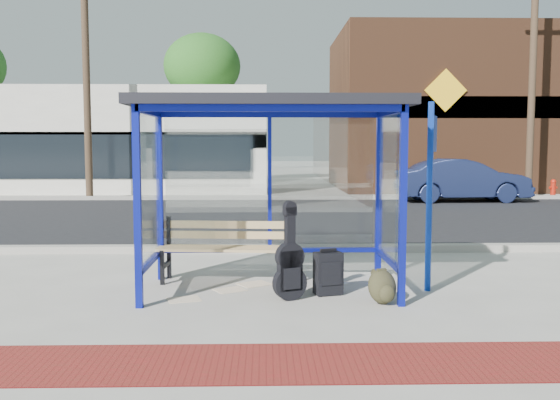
{
  "coord_description": "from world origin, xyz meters",
  "views": [
    {
      "loc": [
        -0.07,
        -7.75,
        1.86
      ],
      "look_at": [
        0.13,
        0.2,
        1.14
      ],
      "focal_mm": 40.0,
      "sensor_mm": 36.0,
      "label": 1
    }
  ],
  "objects_px": {
    "suitcase": "(328,273)",
    "backpack": "(383,288)",
    "guitar_bag": "(290,266)",
    "fire_hydrant": "(553,188)",
    "bench": "(226,245)",
    "parked_car": "(462,180)"
  },
  "relations": [
    {
      "from": "guitar_bag",
      "to": "fire_hydrant",
      "type": "height_order",
      "value": "guitar_bag"
    },
    {
      "from": "backpack",
      "to": "parked_car",
      "type": "distance_m",
      "value": 13.83
    },
    {
      "from": "bench",
      "to": "guitar_bag",
      "type": "height_order",
      "value": "guitar_bag"
    },
    {
      "from": "suitcase",
      "to": "backpack",
      "type": "bearing_deg",
      "value": -54.28
    },
    {
      "from": "backpack",
      "to": "fire_hydrant",
      "type": "height_order",
      "value": "fire_hydrant"
    },
    {
      "from": "backpack",
      "to": "fire_hydrant",
      "type": "xyz_separation_m",
      "value": [
        8.63,
        14.21,
        0.16
      ]
    },
    {
      "from": "bench",
      "to": "suitcase",
      "type": "xyz_separation_m",
      "value": [
        1.31,
        -0.8,
        -0.22
      ]
    },
    {
      "from": "bench",
      "to": "suitcase",
      "type": "bearing_deg",
      "value": -26.81
    },
    {
      "from": "fire_hydrant",
      "to": "suitcase",
      "type": "bearing_deg",
      "value": -123.86
    },
    {
      "from": "suitcase",
      "to": "backpack",
      "type": "height_order",
      "value": "suitcase"
    },
    {
      "from": "bench",
      "to": "parked_car",
      "type": "xyz_separation_m",
      "value": [
        6.92,
        11.61,
        0.2
      ]
    },
    {
      "from": "guitar_bag",
      "to": "fire_hydrant",
      "type": "distance_m",
      "value": 17.03
    },
    {
      "from": "suitcase",
      "to": "parked_car",
      "type": "xyz_separation_m",
      "value": [
        5.61,
        12.41,
        0.42
      ]
    },
    {
      "from": "guitar_bag",
      "to": "parked_car",
      "type": "xyz_separation_m",
      "value": [
        6.09,
        12.66,
        0.28
      ]
    },
    {
      "from": "guitar_bag",
      "to": "backpack",
      "type": "relative_size",
      "value": 2.72
    },
    {
      "from": "guitar_bag",
      "to": "parked_car",
      "type": "height_order",
      "value": "parked_car"
    },
    {
      "from": "guitar_bag",
      "to": "parked_car",
      "type": "bearing_deg",
      "value": 42.24
    },
    {
      "from": "parked_car",
      "to": "fire_hydrant",
      "type": "bearing_deg",
      "value": -71.53
    },
    {
      "from": "bench",
      "to": "guitar_bag",
      "type": "xyz_separation_m",
      "value": [
        0.82,
        -1.05,
        -0.08
      ]
    },
    {
      "from": "bench",
      "to": "fire_hydrant",
      "type": "xyz_separation_m",
      "value": [
        10.53,
        12.94,
        -0.14
      ]
    },
    {
      "from": "backpack",
      "to": "parked_car",
      "type": "xyz_separation_m",
      "value": [
        5.02,
        12.88,
        0.5
      ]
    },
    {
      "from": "guitar_bag",
      "to": "fire_hydrant",
      "type": "bearing_deg",
      "value": 33.19
    }
  ]
}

